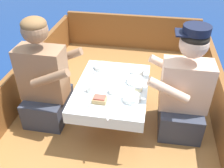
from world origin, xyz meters
TOP-DOWN VIEW (x-y plane):
  - ground_plane at (0.00, 0.00)m, footprint 60.00×60.00m
  - boat_deck at (0.00, 0.00)m, footprint 1.98×3.46m
  - gunwale_port at (-0.96, 0.00)m, footprint 0.06×3.46m
  - bow_coaming at (0.00, 1.70)m, footprint 1.86×0.06m
  - cockpit_table at (0.00, 0.06)m, footprint 0.61×0.82m
  - person_port at (-0.60, 0.04)m, footprint 0.52×0.44m
  - person_starboard at (0.60, 0.11)m, footprint 0.53×0.45m
  - plate_sandwich at (-0.05, -0.18)m, footprint 0.19×0.19m
  - plate_bread at (-0.01, 0.20)m, footprint 0.18×0.18m
  - sandwich at (-0.05, -0.18)m, footprint 0.11×0.08m
  - bowl_port_near at (0.20, 0.30)m, footprint 0.11×0.11m
  - bowl_starboard_near at (0.19, 0.15)m, footprint 0.14×0.14m
  - bowl_center_far at (-0.15, 0.34)m, footprint 0.14×0.14m
  - bowl_port_far at (0.19, -0.10)m, footprint 0.15×0.15m
  - coffee_cup_port at (-0.16, -0.04)m, footprint 0.09×0.06m
  - coffee_cup_starboard at (0.03, -0.03)m, footprint 0.11×0.08m
  - tin_can at (0.23, 0.02)m, footprint 0.07×0.07m
  - utensil_spoon_center at (0.07, -0.15)m, footprint 0.17×0.03m
  - utensil_knife_port at (-0.21, 0.21)m, footprint 0.02×0.17m
  - utensil_fork_starboard at (-0.12, 0.23)m, footprint 0.17×0.03m
  - utensil_spoon_starboard at (0.01, -0.26)m, footprint 0.08×0.16m

SIDE VIEW (x-z plane):
  - ground_plane at x=0.00m, z-range 0.00..0.00m
  - boat_deck at x=0.00m, z-range 0.00..0.33m
  - gunwale_port at x=-0.96m, z-range 0.33..0.75m
  - bow_coaming at x=0.00m, z-range 0.33..0.81m
  - cockpit_table at x=0.00m, z-range 0.49..0.92m
  - person_starboard at x=0.60m, z-range 0.24..1.23m
  - person_port at x=-0.60m, z-range 0.24..1.24m
  - utensil_fork_starboard at x=-0.12m, z-range 0.75..0.76m
  - utensil_knife_port at x=-0.21m, z-range 0.75..0.76m
  - utensil_spoon_center at x=0.07m, z-range 0.75..0.76m
  - utensil_spoon_starboard at x=0.01m, z-range 0.75..0.76m
  - plate_sandwich at x=-0.05m, z-range 0.75..0.76m
  - plate_bread at x=-0.01m, z-range 0.75..0.76m
  - bowl_center_far at x=-0.15m, z-range 0.75..0.79m
  - bowl_port_near at x=0.20m, z-range 0.75..0.79m
  - bowl_starboard_near at x=0.19m, z-range 0.75..0.79m
  - bowl_port_far at x=0.19m, z-range 0.75..0.79m
  - coffee_cup_starboard at x=0.03m, z-range 0.75..0.80m
  - tin_can at x=0.23m, z-range 0.75..0.81m
  - coffee_cup_port at x=-0.16m, z-range 0.75..0.81m
  - sandwich at x=-0.05m, z-range 0.76..0.81m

